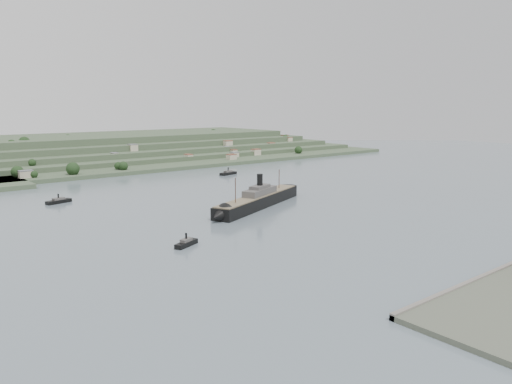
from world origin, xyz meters
TOP-DOWN VIEW (x-y plane):
  - ground at (0.00, 0.00)m, footprint 1400.00×1400.00m
  - far_peninsula at (27.91, 393.10)m, footprint 760.00×309.00m
  - steamship at (-28.21, 23.84)m, footprint 110.00×55.99m
  - tugboat at (-116.63, -28.10)m, footprint 15.74×10.02m
  - ferry_west at (-130.98, 127.86)m, footprint 19.40×9.66m
  - ferry_east at (53.28, 170.62)m, footprint 21.01×9.48m

SIDE VIEW (x-z plane):
  - ground at x=0.00m, z-range 0.00..0.00m
  - ferry_west at x=-130.98m, z-range -1.82..5.19m
  - tugboat at x=-116.63m, z-range -1.77..5.16m
  - ferry_east at x=53.28m, z-range -1.97..5.64m
  - steamship at x=-28.21m, z-range -8.79..19.09m
  - far_peninsula at x=27.91m, z-range -3.12..26.88m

